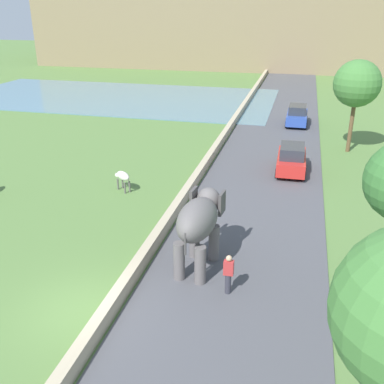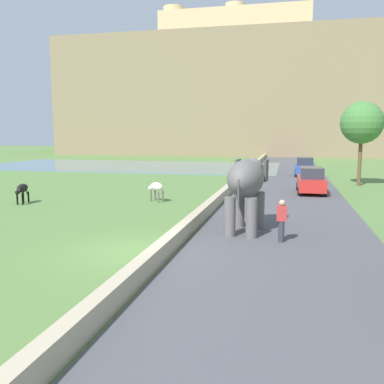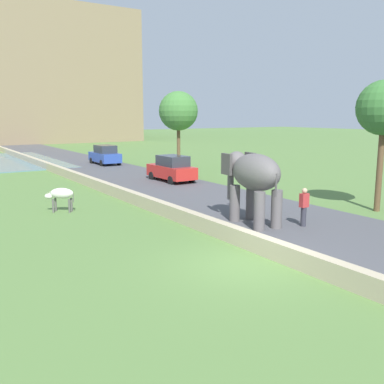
{
  "view_description": "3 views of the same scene",
  "coord_description": "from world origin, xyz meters",
  "px_view_note": "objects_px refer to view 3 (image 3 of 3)",
  "views": [
    {
      "loc": [
        6.85,
        -11.12,
        9.76
      ],
      "look_at": [
        2.37,
        6.86,
        1.85
      ],
      "focal_mm": 41.2,
      "sensor_mm": 36.0,
      "label": 1
    },
    {
      "loc": [
        5.06,
        -13.28,
        4.02
      ],
      "look_at": [
        0.98,
        4.52,
        1.47
      ],
      "focal_mm": 39.44,
      "sensor_mm": 36.0,
      "label": 2
    },
    {
      "loc": [
        -8.25,
        -9.85,
        4.54
      ],
      "look_at": [
        2.05,
        6.09,
        1.15
      ],
      "focal_mm": 40.78,
      "sensor_mm": 36.0,
      "label": 3
    }
  ],
  "objects_px": {
    "car_red": "(172,169)",
    "cow_white": "(61,195)",
    "person_beside_elephant": "(304,207)",
    "elephant": "(252,176)",
    "car_blue": "(105,155)"
  },
  "relations": [
    {
      "from": "car_red",
      "to": "cow_white",
      "type": "xyz_separation_m",
      "value": [
        -9.1,
        -5.28,
        -0.06
      ]
    },
    {
      "from": "cow_white",
      "to": "person_beside_elephant",
      "type": "bearing_deg",
      "value": -47.9
    },
    {
      "from": "elephant",
      "to": "car_blue",
      "type": "distance_m",
      "value": 24.24
    },
    {
      "from": "person_beside_elephant",
      "to": "cow_white",
      "type": "xyz_separation_m",
      "value": [
        -7.41,
        8.2,
        -0.04
      ]
    },
    {
      "from": "car_blue",
      "to": "person_beside_elephant",
      "type": "bearing_deg",
      "value": -93.78
    },
    {
      "from": "elephant",
      "to": "person_beside_elephant",
      "type": "distance_m",
      "value": 2.4
    },
    {
      "from": "car_red",
      "to": "car_blue",
      "type": "bearing_deg",
      "value": 90.01
    },
    {
      "from": "person_beside_elephant",
      "to": "cow_white",
      "type": "relative_size",
      "value": 1.24
    },
    {
      "from": "person_beside_elephant",
      "to": "car_blue",
      "type": "relative_size",
      "value": 0.41
    },
    {
      "from": "car_red",
      "to": "person_beside_elephant",
      "type": "bearing_deg",
      "value": -97.14
    },
    {
      "from": "car_blue",
      "to": "cow_white",
      "type": "height_order",
      "value": "car_blue"
    },
    {
      "from": "car_red",
      "to": "cow_white",
      "type": "distance_m",
      "value": 10.53
    },
    {
      "from": "elephant",
      "to": "cow_white",
      "type": "bearing_deg",
      "value": 131.83
    },
    {
      "from": "person_beside_elephant",
      "to": "cow_white",
      "type": "distance_m",
      "value": 11.06
    },
    {
      "from": "elephant",
      "to": "car_blue",
      "type": "bearing_deg",
      "value": 82.58
    }
  ]
}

